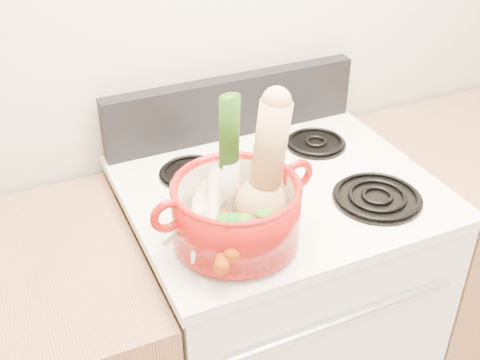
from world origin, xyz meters
name	(u,v)px	position (x,y,z in m)	size (l,w,h in m)	color
wall_back	(224,13)	(0.00, 1.75, 1.30)	(3.50, 0.02, 2.60)	beige
stove_body	(274,319)	(0.00, 1.40, 0.46)	(0.76, 0.65, 0.92)	white
cooktop	(279,190)	(0.00, 1.40, 0.93)	(0.78, 0.67, 0.03)	white
control_backsplash	(233,106)	(0.00, 1.70, 1.04)	(0.76, 0.05, 0.18)	black
oven_handle	(345,320)	(0.00, 1.06, 0.78)	(0.02, 0.02, 0.60)	silver
burner_front_left	(238,236)	(-0.19, 1.24, 0.96)	(0.22, 0.22, 0.02)	black
burner_front_right	(377,197)	(0.19, 1.24, 0.96)	(0.22, 0.22, 0.02)	black
burner_back_left	(192,172)	(-0.19, 1.54, 0.96)	(0.17, 0.17, 0.02)	black
burner_back_right	(316,142)	(0.19, 1.54, 0.96)	(0.17, 0.17, 0.02)	black
dutch_oven	(236,212)	(-0.20, 1.23, 1.04)	(0.28, 0.28, 0.14)	#9B0D0A
pot_handle_left	(168,216)	(-0.36, 1.22, 1.08)	(0.08, 0.08, 0.02)	#9B0D0A
pot_handle_right	(298,175)	(-0.04, 1.24, 1.08)	(0.08, 0.08, 0.02)	#9B0D0A
squash	(261,166)	(-0.14, 1.23, 1.14)	(0.12, 0.12, 0.29)	tan
leek	(229,155)	(-0.19, 1.28, 1.15)	(0.05, 0.05, 0.31)	silver
ginger	(228,202)	(-0.19, 1.30, 1.02)	(0.08, 0.05, 0.04)	tan
parsnip_0	(208,210)	(-0.25, 1.28, 1.02)	(0.05, 0.05, 0.24)	beige
parsnip_1	(197,228)	(-0.30, 1.22, 1.03)	(0.04, 0.04, 0.19)	beige
parsnip_2	(215,208)	(-0.23, 1.27, 1.03)	(0.05, 0.05, 0.21)	beige
parsnip_3	(193,219)	(-0.29, 1.25, 1.03)	(0.04, 0.04, 0.18)	beige
parsnip_4	(211,204)	(-0.24, 1.27, 1.05)	(0.04, 0.04, 0.22)	beige
parsnip_5	(213,209)	(-0.25, 1.25, 1.05)	(0.05, 0.05, 0.24)	beige
carrot_0	(229,238)	(-0.24, 1.18, 1.01)	(0.03, 0.03, 0.16)	#BF3409
carrot_1	(223,244)	(-0.26, 1.16, 1.02)	(0.03, 0.03, 0.15)	#C8410A
carrot_2	(251,222)	(-0.18, 1.20, 1.03)	(0.03, 0.03, 0.16)	#D6640A
carrot_3	(228,233)	(-0.25, 1.17, 1.03)	(0.03, 0.03, 0.15)	#C84C0A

